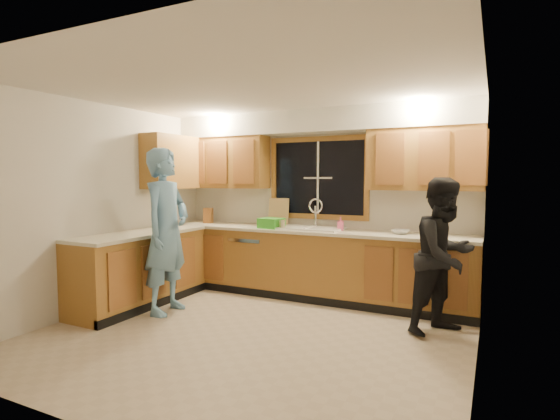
# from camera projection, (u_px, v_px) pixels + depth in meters

# --- Properties ---
(floor) EXTENTS (4.20, 4.20, 0.00)m
(floor) POSITION_uv_depth(u_px,v_px,m) (250.00, 335.00, 4.45)
(floor) COLOR #BFAC93
(floor) RESTS_ON ground
(ceiling) EXTENTS (4.20, 4.20, 0.00)m
(ceiling) POSITION_uv_depth(u_px,v_px,m) (248.00, 86.00, 4.26)
(ceiling) COLOR silver
(wall_back) EXTENTS (4.20, 0.00, 4.20)m
(wall_back) POSITION_uv_depth(u_px,v_px,m) (318.00, 203.00, 6.06)
(wall_back) COLOR beige
(wall_back) RESTS_ON ground
(wall_left) EXTENTS (0.00, 3.80, 3.80)m
(wall_left) POSITION_uv_depth(u_px,v_px,m) (99.00, 207.00, 5.28)
(wall_left) COLOR beige
(wall_left) RESTS_ON ground
(wall_right) EXTENTS (0.00, 3.80, 3.80)m
(wall_right) POSITION_uv_depth(u_px,v_px,m) (480.00, 223.00, 3.43)
(wall_right) COLOR beige
(wall_right) RESTS_ON ground
(base_cabinets_back) EXTENTS (4.20, 0.60, 0.88)m
(base_cabinets_back) POSITION_uv_depth(u_px,v_px,m) (310.00, 265.00, 5.85)
(base_cabinets_back) COLOR #A16D2E
(base_cabinets_back) RESTS_ON ground
(base_cabinets_left) EXTENTS (0.60, 1.90, 0.88)m
(base_cabinets_left) POSITION_uv_depth(u_px,v_px,m) (141.00, 270.00, 5.52)
(base_cabinets_left) COLOR #A16D2E
(base_cabinets_left) RESTS_ON ground
(countertop_back) EXTENTS (4.20, 0.63, 0.04)m
(countertop_back) POSITION_uv_depth(u_px,v_px,m) (310.00, 231.00, 5.80)
(countertop_back) COLOR beige
(countertop_back) RESTS_ON base_cabinets_back
(countertop_left) EXTENTS (0.63, 1.90, 0.04)m
(countertop_left) POSITION_uv_depth(u_px,v_px,m) (141.00, 234.00, 5.48)
(countertop_left) COLOR beige
(countertop_left) RESTS_ON base_cabinets_left
(upper_cabinets_left) EXTENTS (1.35, 0.33, 0.75)m
(upper_cabinets_left) POSITION_uv_depth(u_px,v_px,m) (225.00, 163.00, 6.49)
(upper_cabinets_left) COLOR #A16D2E
(upper_cabinets_left) RESTS_ON wall_back
(upper_cabinets_right) EXTENTS (1.35, 0.33, 0.75)m
(upper_cabinets_right) POSITION_uv_depth(u_px,v_px,m) (425.00, 159.00, 5.24)
(upper_cabinets_right) COLOR #A16D2E
(upper_cabinets_right) RESTS_ON wall_back
(upper_cabinets_return) EXTENTS (0.33, 0.90, 0.75)m
(upper_cabinets_return) POSITION_uv_depth(u_px,v_px,m) (171.00, 162.00, 6.17)
(upper_cabinets_return) COLOR #A16D2E
(upper_cabinets_return) RESTS_ON wall_left
(soffit) EXTENTS (4.20, 0.35, 0.30)m
(soffit) POSITION_uv_depth(u_px,v_px,m) (314.00, 122.00, 5.82)
(soffit) COLOR silver
(soffit) RESTS_ON wall_back
(window_frame) EXTENTS (1.44, 0.03, 1.14)m
(window_frame) POSITION_uv_depth(u_px,v_px,m) (318.00, 178.00, 6.02)
(window_frame) COLOR black
(window_frame) RESTS_ON wall_back
(sink) EXTENTS (0.86, 0.52, 0.57)m
(sink) POSITION_uv_depth(u_px,v_px,m) (310.00, 233.00, 5.82)
(sink) COLOR white
(sink) RESTS_ON countertop_back
(dishwasher) EXTENTS (0.60, 0.56, 0.82)m
(dishwasher) POSITION_uv_depth(u_px,v_px,m) (254.00, 262.00, 6.22)
(dishwasher) COLOR white
(dishwasher) RESTS_ON floor
(stove) EXTENTS (0.58, 0.75, 0.90)m
(stove) POSITION_uv_depth(u_px,v_px,m) (105.00, 278.00, 5.01)
(stove) COLOR white
(stove) RESTS_ON floor
(man) EXTENTS (0.54, 0.76, 1.95)m
(man) POSITION_uv_depth(u_px,v_px,m) (166.00, 231.00, 5.16)
(man) COLOR #679AC3
(man) RESTS_ON floor
(woman) EXTENTS (0.95, 0.99, 1.61)m
(woman) POSITION_uv_depth(u_px,v_px,m) (445.00, 256.00, 4.46)
(woman) COLOR black
(woman) RESTS_ON floor
(knife_block) EXTENTS (0.14, 0.13, 0.23)m
(knife_block) POSITION_uv_depth(u_px,v_px,m) (208.00, 216.00, 6.59)
(knife_block) COLOR #945A28
(knife_block) RESTS_ON countertop_back
(cutting_board) EXTENTS (0.31, 0.16, 0.39)m
(cutting_board) POSITION_uv_depth(u_px,v_px,m) (279.00, 212.00, 6.25)
(cutting_board) COLOR tan
(cutting_board) RESTS_ON countertop_back
(dish_crate) EXTENTS (0.32, 0.31, 0.14)m
(dish_crate) POSITION_uv_depth(u_px,v_px,m) (271.00, 223.00, 5.92)
(dish_crate) COLOR green
(dish_crate) RESTS_ON countertop_back
(soap_bottle) EXTENTS (0.10, 0.10, 0.18)m
(soap_bottle) POSITION_uv_depth(u_px,v_px,m) (340.00, 224.00, 5.66)
(soap_bottle) COLOR #DE547E
(soap_bottle) RESTS_ON countertop_back
(bowl) EXTENTS (0.23, 0.23, 0.05)m
(bowl) POSITION_uv_depth(u_px,v_px,m) (400.00, 232.00, 5.30)
(bowl) COLOR silver
(bowl) RESTS_ON countertop_back
(can_left) EXTENTS (0.07, 0.07, 0.12)m
(can_left) POSITION_uv_depth(u_px,v_px,m) (280.00, 225.00, 5.83)
(can_left) COLOR beige
(can_left) RESTS_ON countertop_back
(can_right) EXTENTS (0.08, 0.08, 0.13)m
(can_right) POSITION_uv_depth(u_px,v_px,m) (282.00, 225.00, 5.75)
(can_right) COLOR beige
(can_right) RESTS_ON countertop_back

